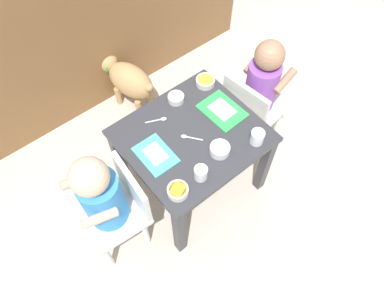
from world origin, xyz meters
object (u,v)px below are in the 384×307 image
at_px(cereal_bowl_right_side, 220,149).
at_px(veggie_bowl_near, 178,191).
at_px(water_cup_left, 201,174).
at_px(food_tray_right, 222,110).
at_px(dog, 127,78).
at_px(dining_table, 192,144).
at_px(veggie_bowl_far, 205,81).
at_px(food_tray_left, 156,155).
at_px(water_cup_right, 257,138).
at_px(seated_child_right, 260,86).
at_px(seated_child_left, 105,197).
at_px(spoon_by_right_tray, 190,137).
at_px(cereal_bowl_left_side, 176,98).
at_px(spoon_by_left_tray, 158,120).

distance_m(cereal_bowl_right_side, veggie_bowl_near, 0.26).
bearing_deg(water_cup_left, food_tray_right, 33.99).
distance_m(dog, food_tray_right, 0.73).
xyz_separation_m(dining_table, veggie_bowl_far, (0.24, 0.19, 0.10)).
height_order(dog, food_tray_left, food_tray_left).
xyz_separation_m(water_cup_right, veggie_bowl_near, (-0.42, 0.02, -0.01)).
bearing_deg(dog, seated_child_right, -59.24).
xyz_separation_m(dog, food_tray_left, (-0.26, -0.67, 0.26)).
bearing_deg(food_tray_right, water_cup_right, -89.14).
bearing_deg(food_tray_right, veggie_bowl_far, 74.37).
height_order(dining_table, veggie_bowl_far, veggie_bowl_far).
bearing_deg(veggie_bowl_near, seated_child_right, 17.29).
height_order(dining_table, water_cup_left, water_cup_left).
distance_m(dog, cereal_bowl_right_side, 0.87).
distance_m(dining_table, water_cup_right, 0.30).
relative_size(seated_child_left, seated_child_right, 1.03).
xyz_separation_m(food_tray_right, cereal_bowl_right_side, (-0.16, -0.16, 0.02)).
bearing_deg(veggie_bowl_far, food_tray_right, -105.63).
xyz_separation_m(water_cup_right, spoon_by_right_tray, (-0.21, 0.20, -0.03)).
distance_m(veggie_bowl_far, veggie_bowl_near, 0.60).
distance_m(water_cup_left, water_cup_right, 0.30).
height_order(seated_child_right, cereal_bowl_left_side, seated_child_right).
bearing_deg(seated_child_left, veggie_bowl_far, 15.87).
relative_size(dining_table, veggie_bowl_far, 6.50).
bearing_deg(food_tray_right, cereal_bowl_right_side, -134.56).
distance_m(dog, veggie_bowl_near, 0.96).
relative_size(food_tray_right, spoon_by_left_tray, 2.18).
relative_size(dog, water_cup_left, 6.48).
relative_size(food_tray_left, cereal_bowl_left_side, 2.40).
bearing_deg(dining_table, dog, 84.12).
distance_m(food_tray_left, veggie_bowl_far, 0.46).
bearing_deg(food_tray_left, cereal_bowl_left_side, 35.95).
height_order(seated_child_right, water_cup_right, seated_child_right).
height_order(dining_table, food_tray_left, food_tray_left).
xyz_separation_m(seated_child_right, water_cup_right, (-0.27, -0.23, 0.06)).
bearing_deg(seated_child_right, spoon_by_right_tray, -175.81).
bearing_deg(cereal_bowl_right_side, veggie_bowl_near, -171.24).
xyz_separation_m(cereal_bowl_left_side, spoon_by_left_tray, (-0.14, -0.04, -0.01)).
bearing_deg(food_tray_left, dining_table, -3.83).
bearing_deg(cereal_bowl_right_side, cereal_bowl_left_side, 84.62).
height_order(seated_child_left, cereal_bowl_left_side, seated_child_left).
bearing_deg(cereal_bowl_left_side, spoon_by_right_tray, -112.66).
height_order(water_cup_left, cereal_bowl_right_side, water_cup_left).
relative_size(cereal_bowl_right_side, spoon_by_right_tray, 1.00).
distance_m(food_tray_left, water_cup_right, 0.44).
height_order(seated_child_left, veggie_bowl_far, seated_child_left).
relative_size(seated_child_left, cereal_bowl_left_side, 9.28).
height_order(dog, spoon_by_left_tray, spoon_by_left_tray).
distance_m(water_cup_right, veggie_bowl_far, 0.40).
relative_size(food_tray_right, veggie_bowl_far, 2.27).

